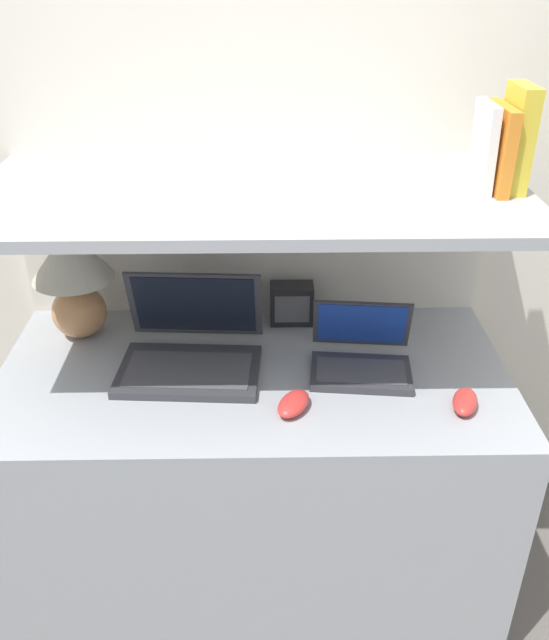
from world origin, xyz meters
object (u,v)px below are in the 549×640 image
at_px(table_lamp, 73,273).
at_px(router_box, 292,304).
at_px(second_mouse, 465,402).
at_px(book_orange, 498,148).
at_px(book_white, 484,147).
at_px(laptop_large, 191,349).
at_px(laptop_small, 361,356).
at_px(computer_mouse, 293,404).
at_px(book_yellow, 517,138).

distance_m(table_lamp, router_box, 0.61).
distance_m(table_lamp, second_mouse, 1.07).
bearing_deg(book_orange, table_lamp, 173.32).
height_order(book_orange, book_white, book_white).
distance_m(table_lamp, laptop_large, 0.39).
bearing_deg(book_orange, laptop_small, -167.02).
distance_m(computer_mouse, router_box, 0.43).
height_order(router_box, book_orange, book_orange).
height_order(book_yellow, book_white, book_yellow).
bearing_deg(table_lamp, computer_mouse, -32.09).
bearing_deg(second_mouse, table_lamp, 159.79).
bearing_deg(book_yellow, table_lamp, 173.55).
bearing_deg(router_box, computer_mouse, -91.67).
bearing_deg(book_white, router_box, 156.48).
relative_size(router_box, book_orange, 0.64).
relative_size(book_yellow, book_white, 1.19).
height_order(laptop_small, book_yellow, book_yellow).
xyz_separation_m(computer_mouse, router_box, (0.01, 0.43, 0.04)).
bearing_deg(book_yellow, second_mouse, -113.52).
height_order(second_mouse, book_yellow, book_yellow).
xyz_separation_m(laptop_large, book_orange, (0.73, 0.04, 0.51)).
relative_size(table_lamp, laptop_large, 0.85).
bearing_deg(computer_mouse, book_orange, 26.95).
height_order(router_box, book_white, book_white).
distance_m(computer_mouse, book_orange, 0.76).
distance_m(router_box, book_white, 0.69).
bearing_deg(book_orange, laptop_large, -176.96).
bearing_deg(book_white, computer_mouse, -151.30).
xyz_separation_m(computer_mouse, book_yellow, (0.51, 0.24, 0.56)).
distance_m(router_box, book_yellow, 0.75).
bearing_deg(second_mouse, laptop_small, 142.61).
bearing_deg(computer_mouse, second_mouse, 0.06).
relative_size(router_box, book_white, 0.62).
height_order(second_mouse, book_white, book_white).
xyz_separation_m(book_yellow, book_orange, (-0.04, 0.00, -0.02)).
height_order(table_lamp, second_mouse, table_lamp).
bearing_deg(book_orange, book_yellow, -0.00).
bearing_deg(router_box, laptop_large, -140.29).
bearing_deg(book_orange, router_box, 158.03).
relative_size(laptop_large, laptop_small, 1.36).
height_order(computer_mouse, second_mouse, same).
xyz_separation_m(laptop_large, second_mouse, (0.67, -0.20, -0.03)).
xyz_separation_m(router_box, book_yellow, (0.50, -0.19, 0.52)).
relative_size(computer_mouse, book_white, 0.65).
bearing_deg(router_box, book_yellow, -20.42).
distance_m(laptop_large, second_mouse, 0.70).
xyz_separation_m(router_box, book_white, (0.43, -0.19, 0.50)).
height_order(computer_mouse, book_white, book_white).
bearing_deg(table_lamp, book_yellow, -6.45).
bearing_deg(book_yellow, router_box, 159.58).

